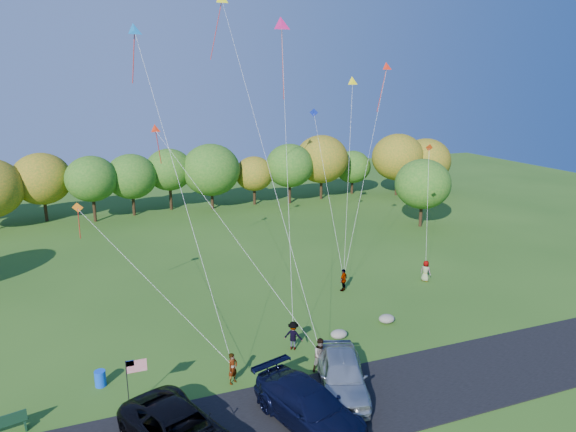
{
  "coord_description": "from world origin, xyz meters",
  "views": [
    {
      "loc": [
        -9.0,
        -23.63,
        15.38
      ],
      "look_at": [
        2.3,
        6.0,
        7.1
      ],
      "focal_mm": 32.0,
      "sensor_mm": 36.0,
      "label": 1
    }
  ],
  "objects_px": {
    "flyer_d": "(344,280)",
    "flyer_e": "(426,271)",
    "flyer_c": "(293,335)",
    "flyer_b": "(321,355)",
    "park_bench": "(5,424)",
    "minivan_navy": "(309,406)",
    "trash_barrel": "(100,378)",
    "flyer_a": "(233,368)",
    "minivan_silver": "(342,374)"
  },
  "relations": [
    {
      "from": "minivan_navy",
      "to": "flyer_b",
      "type": "height_order",
      "value": "flyer_b"
    },
    {
      "from": "minivan_navy",
      "to": "park_bench",
      "type": "distance_m",
      "value": 13.68
    },
    {
      "from": "flyer_c",
      "to": "park_bench",
      "type": "relative_size",
      "value": 0.96
    },
    {
      "from": "flyer_c",
      "to": "minivan_silver",
      "type": "bearing_deg",
      "value": 136.15
    },
    {
      "from": "flyer_d",
      "to": "park_bench",
      "type": "xyz_separation_m",
      "value": [
        -21.68,
        -9.38,
        -0.33
      ]
    },
    {
      "from": "flyer_b",
      "to": "flyer_d",
      "type": "bearing_deg",
      "value": 57.88
    },
    {
      "from": "flyer_b",
      "to": "flyer_c",
      "type": "xyz_separation_m",
      "value": [
        -0.52,
        2.79,
        -0.1
      ]
    },
    {
      "from": "flyer_c",
      "to": "flyer_d",
      "type": "xyz_separation_m",
      "value": [
        6.79,
        6.85,
        -0.0
      ]
    },
    {
      "from": "flyer_c",
      "to": "flyer_e",
      "type": "relative_size",
      "value": 1.03
    },
    {
      "from": "minivan_navy",
      "to": "flyer_a",
      "type": "relative_size",
      "value": 3.74
    },
    {
      "from": "flyer_e",
      "to": "trash_barrel",
      "type": "distance_m",
      "value": 25.37
    },
    {
      "from": "flyer_e",
      "to": "trash_barrel",
      "type": "xyz_separation_m",
      "value": [
        -24.59,
        -6.26,
        -0.42
      ]
    },
    {
      "from": "minivan_silver",
      "to": "flyer_b",
      "type": "relative_size",
      "value": 2.97
    },
    {
      "from": "minivan_navy",
      "to": "trash_barrel",
      "type": "relative_size",
      "value": 7.48
    },
    {
      "from": "flyer_b",
      "to": "trash_barrel",
      "type": "distance_m",
      "value": 11.69
    },
    {
      "from": "flyer_a",
      "to": "park_bench",
      "type": "xyz_separation_m",
      "value": [
        -10.62,
        -0.35,
        -0.31
      ]
    },
    {
      "from": "minivan_navy",
      "to": "flyer_c",
      "type": "height_order",
      "value": "minivan_navy"
    },
    {
      "from": "flyer_d",
      "to": "flyer_e",
      "type": "relative_size",
      "value": 1.03
    },
    {
      "from": "flyer_a",
      "to": "flyer_c",
      "type": "distance_m",
      "value": 4.8
    },
    {
      "from": "flyer_c",
      "to": "flyer_e",
      "type": "height_order",
      "value": "flyer_c"
    },
    {
      "from": "minivan_navy",
      "to": "trash_barrel",
      "type": "height_order",
      "value": "minivan_navy"
    },
    {
      "from": "minivan_navy",
      "to": "flyer_c",
      "type": "relative_size",
      "value": 3.65
    },
    {
      "from": "flyer_b",
      "to": "flyer_c",
      "type": "bearing_deg",
      "value": 101.55
    },
    {
      "from": "trash_barrel",
      "to": "flyer_c",
      "type": "bearing_deg",
      "value": -0.11
    },
    {
      "from": "flyer_b",
      "to": "park_bench",
      "type": "xyz_separation_m",
      "value": [
        -15.42,
        0.25,
        -0.43
      ]
    },
    {
      "from": "minivan_navy",
      "to": "park_bench",
      "type": "xyz_separation_m",
      "value": [
        -13.0,
        4.23,
        -0.44
      ]
    },
    {
      "from": "minivan_silver",
      "to": "flyer_a",
      "type": "xyz_separation_m",
      "value": [
        -4.99,
        2.83,
        -0.19
      ]
    },
    {
      "from": "flyer_d",
      "to": "park_bench",
      "type": "bearing_deg",
      "value": -13.87
    },
    {
      "from": "trash_barrel",
      "to": "park_bench",
      "type": "bearing_deg",
      "value": -147.94
    },
    {
      "from": "minivan_silver",
      "to": "park_bench",
      "type": "relative_size",
      "value": 3.16
    },
    {
      "from": "minivan_silver",
      "to": "flyer_d",
      "type": "height_order",
      "value": "minivan_silver"
    },
    {
      "from": "flyer_d",
      "to": "flyer_a",
      "type": "bearing_deg",
      "value": 1.96
    },
    {
      "from": "flyer_c",
      "to": "park_bench",
      "type": "height_order",
      "value": "flyer_c"
    },
    {
      "from": "flyer_a",
      "to": "flyer_b",
      "type": "xyz_separation_m",
      "value": [
        4.8,
        -0.6,
        0.12
      ]
    },
    {
      "from": "flyer_b",
      "to": "flyer_c",
      "type": "distance_m",
      "value": 2.84
    },
    {
      "from": "minivan_navy",
      "to": "minivan_silver",
      "type": "distance_m",
      "value": 3.14
    },
    {
      "from": "minivan_navy",
      "to": "flyer_e",
      "type": "distance_m",
      "value": 20.38
    },
    {
      "from": "flyer_e",
      "to": "trash_barrel",
      "type": "bearing_deg",
      "value": 77.04
    },
    {
      "from": "minivan_silver",
      "to": "flyer_c",
      "type": "height_order",
      "value": "minivan_silver"
    },
    {
      "from": "flyer_d",
      "to": "flyer_e",
      "type": "xyz_separation_m",
      "value": [
        6.99,
        -0.57,
        -0.02
      ]
    },
    {
      "from": "flyer_e",
      "to": "park_bench",
      "type": "distance_m",
      "value": 29.99
    },
    {
      "from": "flyer_a",
      "to": "flyer_e",
      "type": "xyz_separation_m",
      "value": [
        18.05,
        8.46,
        -0.01
      ]
    },
    {
      "from": "minivan_silver",
      "to": "flyer_b",
      "type": "xyz_separation_m",
      "value": [
        -0.19,
        2.22,
        -0.07
      ]
    },
    {
      "from": "flyer_e",
      "to": "minivan_silver",
      "type": "bearing_deg",
      "value": 103.59
    },
    {
      "from": "minivan_navy",
      "to": "trash_barrel",
      "type": "bearing_deg",
      "value": 126.17
    },
    {
      "from": "flyer_a",
      "to": "flyer_b",
      "type": "bearing_deg",
      "value": -41.62
    },
    {
      "from": "minivan_navy",
      "to": "flyer_d",
      "type": "xyz_separation_m",
      "value": [
        8.68,
        13.61,
        -0.11
      ]
    },
    {
      "from": "flyer_e",
      "to": "park_bench",
      "type": "height_order",
      "value": "flyer_e"
    },
    {
      "from": "minivan_silver",
      "to": "trash_barrel",
      "type": "distance_m",
      "value": 12.59
    },
    {
      "from": "trash_barrel",
      "to": "minivan_silver",
      "type": "bearing_deg",
      "value": -23.58
    }
  ]
}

